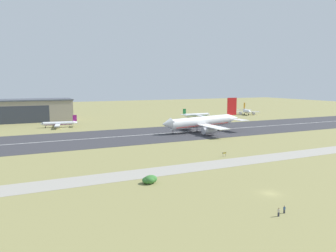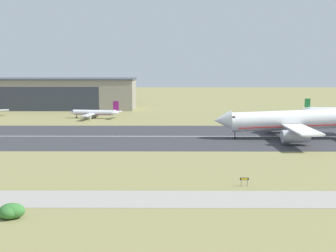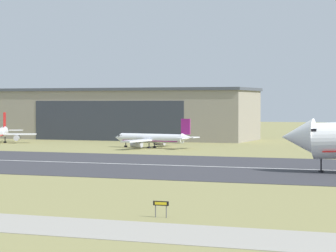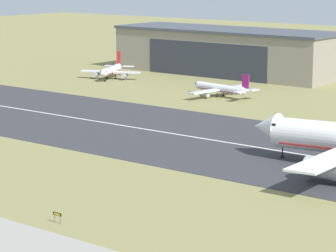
% 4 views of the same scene
% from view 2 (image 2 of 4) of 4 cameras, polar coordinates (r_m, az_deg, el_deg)
% --- Properties ---
extents(ground_plane, '(754.30, 754.30, 0.00)m').
position_cam_2_polar(ground_plane, '(99.88, 0.60, -5.71)').
color(ground_plane, olive).
extents(runway_strip, '(514.30, 51.90, 0.06)m').
position_cam_2_polar(runway_strip, '(149.38, 0.51, -1.27)').
color(runway_strip, '#333338').
rests_on(runway_strip, ground_plane).
extents(runway_centreline, '(462.87, 0.70, 0.01)m').
position_cam_2_polar(runway_centreline, '(149.38, 0.51, -1.26)').
color(runway_centreline, silver).
rests_on(runway_centreline, runway_strip).
extents(taxiway_road, '(385.72, 10.23, 0.05)m').
position_cam_2_polar(taxiway_road, '(80.80, 0.67, -8.89)').
color(taxiway_road, gray).
rests_on(taxiway_road, ground_plane).
extents(hangar_building, '(82.75, 25.98, 15.95)m').
position_cam_2_polar(hangar_building, '(248.75, -13.59, 3.88)').
color(hangar_building, gray).
rests_on(hangar_building, ground_plane).
extents(airplane_landing, '(49.99, 49.02, 19.01)m').
position_cam_2_polar(airplane_landing, '(148.72, 14.99, 0.63)').
color(airplane_landing, white).
rests_on(airplane_landing, ground_plane).
extents(airplane_parked_east, '(24.68, 23.80, 7.89)m').
position_cam_2_polar(airplane_parked_east, '(219.24, 19.29, 1.84)').
color(airplane_parked_east, silver).
rests_on(airplane_parked_east, ground_plane).
extents(airplane_parked_far_east, '(22.97, 23.47, 7.53)m').
position_cam_2_polar(airplane_parked_far_east, '(201.58, -8.97, 1.60)').
color(airplane_parked_far_east, silver).
rests_on(airplane_parked_far_east, ground_plane).
extents(shrub_clump, '(4.25, 3.45, 2.33)m').
position_cam_2_polar(shrub_clump, '(74.74, -18.71, -9.82)').
color(shrub_clump, '#387533').
rests_on(shrub_clump, ground_plane).
extents(runway_sign, '(1.66, 0.13, 1.67)m').
position_cam_2_polar(runway_sign, '(89.84, 9.29, -6.48)').
color(runway_sign, '#4C4C51').
rests_on(runway_sign, ground_plane).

